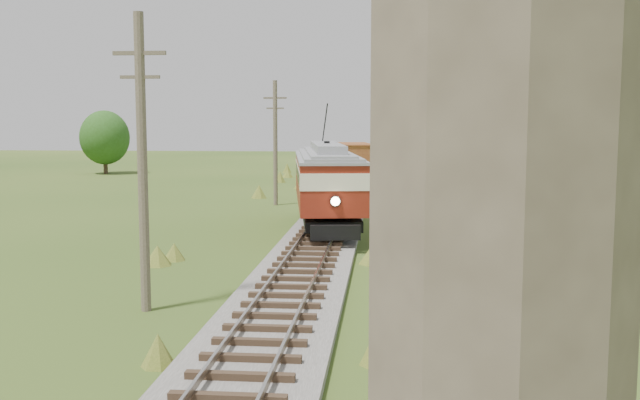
# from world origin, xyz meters

# --- Properties ---
(railbed_main) EXTENTS (3.60, 96.00, 0.57)m
(railbed_main) POSITION_xyz_m (0.00, 34.00, 0.19)
(railbed_main) COLOR #605B54
(railbed_main) RESTS_ON ground
(streetcar) EXTENTS (4.95, 13.64, 6.18)m
(streetcar) POSITION_xyz_m (0.00, 28.67, 2.82)
(streetcar) COLOR black
(streetcar) RESTS_ON ground
(gondola) EXTENTS (4.20, 9.42, 3.02)m
(gondola) POSITION_xyz_m (0.00, 64.05, 2.19)
(gondola) COLOR black
(gondola) RESTS_ON ground
(gravel_pile) EXTENTS (2.97, 3.15, 1.08)m
(gravel_pile) POSITION_xyz_m (3.72, 51.27, 0.51)
(gravel_pile) COLOR gray
(gravel_pile) RESTS_ON ground
(utility_pole_r_1) EXTENTS (0.30, 0.30, 8.80)m
(utility_pole_r_1) POSITION_xyz_m (3.10, 5.00, 4.40)
(utility_pole_r_1) COLOR brown
(utility_pole_r_1) RESTS_ON ground
(utility_pole_r_2) EXTENTS (1.60, 0.30, 8.60)m
(utility_pole_r_2) POSITION_xyz_m (3.30, 18.00, 4.42)
(utility_pole_r_2) COLOR brown
(utility_pole_r_2) RESTS_ON ground
(utility_pole_r_3) EXTENTS (1.60, 0.30, 9.00)m
(utility_pole_r_3) POSITION_xyz_m (3.20, 31.00, 4.63)
(utility_pole_r_3) COLOR brown
(utility_pole_r_3) RESTS_ON ground
(utility_pole_r_4) EXTENTS (1.60, 0.30, 8.40)m
(utility_pole_r_4) POSITION_xyz_m (3.00, 44.00, 4.32)
(utility_pole_r_4) COLOR brown
(utility_pole_r_4) RESTS_ON ground
(utility_pole_r_5) EXTENTS (1.60, 0.30, 8.90)m
(utility_pole_r_5) POSITION_xyz_m (3.40, 57.00, 4.58)
(utility_pole_r_5) COLOR brown
(utility_pole_r_5) RESTS_ON ground
(utility_pole_r_6) EXTENTS (1.60, 0.30, 8.70)m
(utility_pole_r_6) POSITION_xyz_m (3.20, 70.00, 4.47)
(utility_pole_r_6) COLOR brown
(utility_pole_r_6) RESTS_ON ground
(utility_pole_l_a) EXTENTS (1.60, 0.30, 9.00)m
(utility_pole_l_a) POSITION_xyz_m (-4.20, 12.00, 4.63)
(utility_pole_l_a) COLOR brown
(utility_pole_l_a) RESTS_ON ground
(utility_pole_l_b) EXTENTS (1.60, 0.30, 8.60)m
(utility_pole_l_b) POSITION_xyz_m (-4.50, 40.00, 4.42)
(utility_pole_l_b) COLOR brown
(utility_pole_l_b) RESTS_ON ground
(tree_mid_a) EXTENTS (5.46, 5.46, 7.03)m
(tree_mid_a) POSITION_xyz_m (-28.00, 68.00, 4.02)
(tree_mid_a) COLOR #38281C
(tree_mid_a) RESTS_ON ground
(tree_mid_b) EXTENTS (5.88, 5.88, 7.57)m
(tree_mid_b) POSITION_xyz_m (30.00, 72.00, 4.33)
(tree_mid_b) COLOR #38281C
(tree_mid_b) RESTS_ON ground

